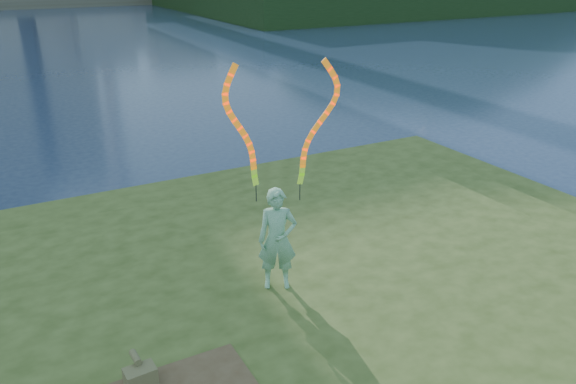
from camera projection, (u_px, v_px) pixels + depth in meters
ground at (226, 318)px, 10.24m from camera, size 320.00×320.00×0.00m
grassy_knoll at (285, 380)px, 8.25m from camera, size 20.00×18.00×0.80m
wooded_hill at (437, 1)px, 85.07m from camera, size 78.00×50.00×63.00m
woman_with_ribbons at (277, 212)px, 9.29m from camera, size 1.94×0.90×4.17m
canvas_bag at (140, 376)px, 7.43m from camera, size 0.42×0.48×0.39m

